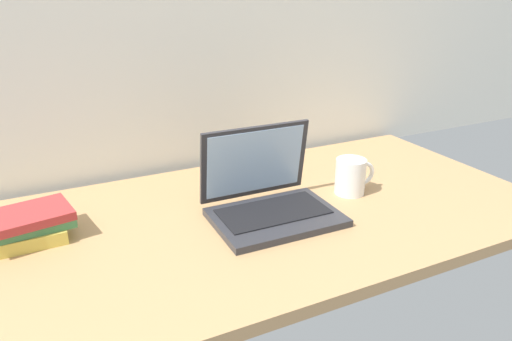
{
  "coord_description": "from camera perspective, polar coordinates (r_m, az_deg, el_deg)",
  "views": [
    {
      "loc": [
        -0.46,
        -0.99,
        0.59
      ],
      "look_at": [
        0.03,
        0.0,
        0.15
      ],
      "focal_mm": 33.44,
      "sensor_mm": 36.0,
      "label": 1
    }
  ],
  "objects": [
    {
      "name": "book_stack",
      "position": [
        1.21,
        -25.58,
        -5.95
      ],
      "size": [
        0.21,
        0.16,
        0.07
      ],
      "color": "#D8BF4C",
      "rests_on": "desk"
    },
    {
      "name": "laptop",
      "position": [
        1.21,
        1.48,
        -3.22
      ],
      "size": [
        0.31,
        0.26,
        0.22
      ],
      "color": "#2D2D33",
      "rests_on": "desk"
    },
    {
      "name": "coffee_mug",
      "position": [
        1.36,
        11.29,
        -0.6
      ],
      "size": [
        0.12,
        0.08,
        0.1
      ],
      "color": "white",
      "rests_on": "desk"
    },
    {
      "name": "desk",
      "position": [
        1.23,
        -1.15,
        -6.06
      ],
      "size": [
        1.6,
        0.76,
        0.03
      ],
      "color": "tan",
      "rests_on": "ground"
    },
    {
      "name": "remote_control_near",
      "position": [
        1.45,
        -2.57,
        -0.53
      ],
      "size": [
        0.11,
        0.16,
        0.02
      ],
      "color": "#4C4C51",
      "rests_on": "desk"
    }
  ]
}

